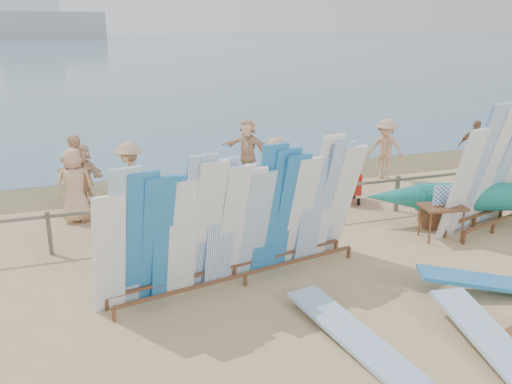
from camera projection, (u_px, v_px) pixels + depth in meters
name	position (u px, v px, depth m)	size (l,w,h in m)	color
ground	(294.00, 289.00, 9.42)	(160.00, 160.00, 0.00)	tan
ocean	(77.00, 44.00, 124.86)	(320.00, 240.00, 0.02)	#476B7F
wet_sand_strip	(198.00, 181.00, 15.92)	(40.00, 2.60, 0.01)	brown
distant_ship	(29.00, 21.00, 166.42)	(45.00, 8.00, 14.00)	#999EA3
fence	(241.00, 204.00, 11.94)	(12.08, 0.08, 0.90)	#6D6452
main_surfboard_rack	(240.00, 222.00, 9.39)	(5.07, 1.70, 2.54)	brown
side_surfboard_rack	(490.00, 173.00, 11.74)	(2.63, 1.41, 2.92)	brown
vendor_table	(441.00, 221.00, 11.54)	(0.99, 0.76, 1.20)	brown
flat_board_d	(497.00, 294.00, 9.25)	(0.56, 2.70, 0.07)	#2677BE
flat_board_b	(495.00, 358.00, 7.48)	(0.56, 2.70, 0.07)	#86B2D7
flat_board_a	(351.00, 340.00, 7.91)	(0.56, 2.70, 0.07)	#86B2D7
beach_chair_left	(206.00, 208.00, 12.76)	(0.58, 0.60, 0.91)	red
beach_chair_right	(243.00, 208.00, 12.73)	(0.67, 0.69, 0.94)	red
stroller	(350.00, 186.00, 13.96)	(0.74, 0.90, 1.06)	red
beachgoer_9	(385.00, 149.00, 15.97)	(1.16, 0.48, 1.79)	tan
beachgoer_1	(76.00, 170.00, 13.55)	(0.67, 0.37, 1.83)	#8C6042
beachgoer_6	(276.00, 171.00, 13.60)	(0.85, 0.41, 1.75)	tan
beachgoer_11	(83.00, 174.00, 13.77)	(1.43, 0.46, 1.54)	beige
beachgoer_5	(247.00, 148.00, 16.23)	(1.60, 0.52, 1.73)	beige
beachgoer_0	(75.00, 185.00, 12.44)	(0.85, 0.41, 1.75)	tan
beachgoer_3	(130.00, 178.00, 12.94)	(1.14, 0.47, 1.77)	tan
beachgoer_10	(475.00, 147.00, 16.56)	(0.96, 0.42, 1.64)	#8C6042
beachgoer_8	(331.00, 166.00, 14.30)	(0.82, 0.39, 1.68)	beige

